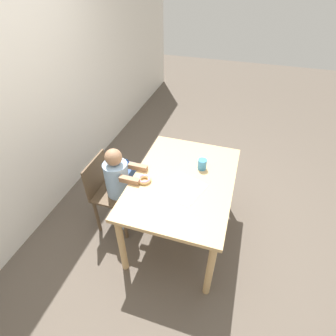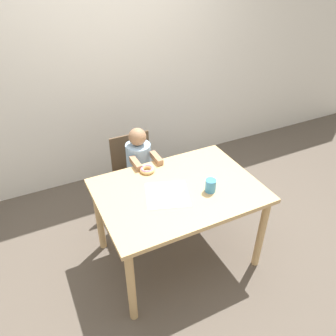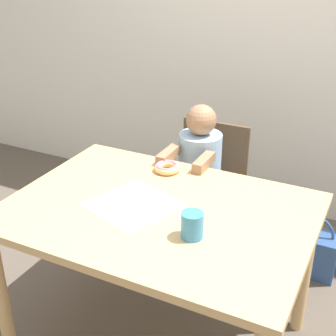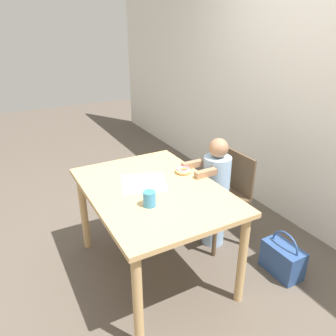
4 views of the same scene
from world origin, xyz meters
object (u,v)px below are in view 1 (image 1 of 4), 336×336
object	(u,v)px
child_figure	(119,190)
cup	(202,164)
donut	(144,179)
handbag	(126,176)
chair	(110,192)

from	to	relation	value
child_figure	cup	size ratio (longest dim) A/B	9.64
child_figure	cup	world-z (taller)	child_figure
donut	handbag	size ratio (longest dim) A/B	0.33
child_figure	donut	size ratio (longest dim) A/B	7.90
donut	chair	bearing A→B (deg)	83.94
donut	handbag	distance (m)	1.04
chair	cup	distance (m)	0.96
child_figure	cup	xyz separation A→B (m)	(0.29, -0.75, 0.29)
chair	cup	size ratio (longest dim) A/B	8.01
chair	handbag	size ratio (longest dim) A/B	2.18
handbag	donut	bearing A→B (deg)	-139.41
chair	donut	xyz separation A→B (m)	(-0.04, -0.40, 0.31)
chair	child_figure	bearing A→B (deg)	-90.00
donut	cup	size ratio (longest dim) A/B	1.22
child_figure	donut	bearing A→B (deg)	-98.14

